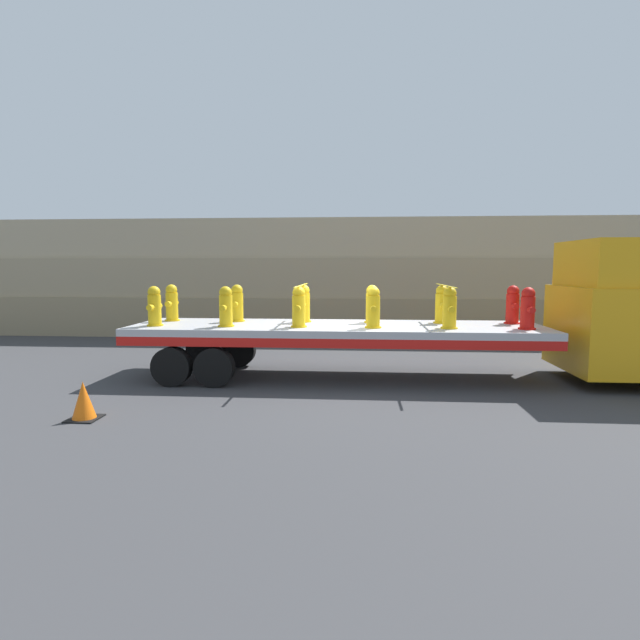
% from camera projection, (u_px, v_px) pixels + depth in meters
% --- Properties ---
extents(ground_plane, '(120.00, 120.00, 0.00)m').
position_uv_depth(ground_plane, '(337.00, 377.00, 11.78)').
color(ground_plane, '#38383A').
extents(rock_cliff, '(60.00, 3.30, 4.37)m').
position_uv_depth(rock_cliff, '(346.00, 278.00, 19.34)').
color(rock_cliff, gray).
rests_on(rock_cliff, ground_plane).
extents(truck_cab, '(2.64, 2.71, 3.19)m').
position_uv_depth(truck_cab, '(628.00, 313.00, 11.12)').
color(truck_cab, orange).
rests_on(truck_cab, ground_plane).
extents(flatbed_trailer, '(9.50, 2.53, 1.25)m').
position_uv_depth(flatbed_trailer, '(313.00, 334.00, 11.72)').
color(flatbed_trailer, '#B2B2B7').
rests_on(flatbed_trailer, ground_plane).
extents(fire_hydrant_yellow_near_0, '(0.37, 0.61, 0.91)m').
position_uv_depth(fire_hydrant_yellow_near_0, '(154.00, 307.00, 11.39)').
color(fire_hydrant_yellow_near_0, gold).
rests_on(fire_hydrant_yellow_near_0, flatbed_trailer).
extents(fire_hydrant_yellow_far_0, '(0.37, 0.61, 0.91)m').
position_uv_depth(fire_hydrant_yellow_far_0, '(172.00, 303.00, 12.45)').
color(fire_hydrant_yellow_far_0, gold).
rests_on(fire_hydrant_yellow_far_0, flatbed_trailer).
extents(fire_hydrant_yellow_near_1, '(0.37, 0.61, 0.91)m').
position_uv_depth(fire_hydrant_yellow_near_1, '(226.00, 307.00, 11.26)').
color(fire_hydrant_yellow_near_1, gold).
rests_on(fire_hydrant_yellow_near_1, flatbed_trailer).
extents(fire_hydrant_yellow_far_1, '(0.37, 0.61, 0.91)m').
position_uv_depth(fire_hydrant_yellow_far_1, '(237.00, 304.00, 12.32)').
color(fire_hydrant_yellow_far_1, gold).
rests_on(fire_hydrant_yellow_far_1, flatbed_trailer).
extents(fire_hydrant_yellow_near_2, '(0.37, 0.61, 0.91)m').
position_uv_depth(fire_hydrant_yellow_near_2, '(299.00, 307.00, 11.14)').
color(fire_hydrant_yellow_near_2, gold).
rests_on(fire_hydrant_yellow_near_2, flatbed_trailer).
extents(fire_hydrant_yellow_far_2, '(0.37, 0.61, 0.91)m').
position_uv_depth(fire_hydrant_yellow_far_2, '(304.00, 304.00, 12.20)').
color(fire_hydrant_yellow_far_2, gold).
rests_on(fire_hydrant_yellow_far_2, flatbed_trailer).
extents(fire_hydrant_yellow_near_3, '(0.37, 0.61, 0.91)m').
position_uv_depth(fire_hydrant_yellow_near_3, '(373.00, 308.00, 11.01)').
color(fire_hydrant_yellow_near_3, gold).
rests_on(fire_hydrant_yellow_near_3, flatbed_trailer).
extents(fire_hydrant_yellow_far_3, '(0.37, 0.61, 0.91)m').
position_uv_depth(fire_hydrant_yellow_far_3, '(372.00, 304.00, 12.07)').
color(fire_hydrant_yellow_far_3, gold).
rests_on(fire_hydrant_yellow_far_3, flatbed_trailer).
extents(fire_hydrant_yellow_near_4, '(0.37, 0.61, 0.91)m').
position_uv_depth(fire_hydrant_yellow_near_4, '(450.00, 308.00, 10.88)').
color(fire_hydrant_yellow_near_4, gold).
rests_on(fire_hydrant_yellow_near_4, flatbed_trailer).
extents(fire_hydrant_yellow_far_4, '(0.37, 0.61, 0.91)m').
position_uv_depth(fire_hydrant_yellow_far_4, '(442.00, 305.00, 11.94)').
color(fire_hydrant_yellow_far_4, gold).
rests_on(fire_hydrant_yellow_far_4, flatbed_trailer).
extents(fire_hydrant_red_near_5, '(0.37, 0.61, 0.91)m').
position_uv_depth(fire_hydrant_red_near_5, '(528.00, 309.00, 10.76)').
color(fire_hydrant_red_near_5, red).
rests_on(fire_hydrant_red_near_5, flatbed_trailer).
extents(fire_hydrant_red_far_5, '(0.37, 0.61, 0.91)m').
position_uv_depth(fire_hydrant_red_far_5, '(513.00, 305.00, 11.82)').
color(fire_hydrant_red_far_5, red).
rests_on(fire_hydrant_red_far_5, flatbed_trailer).
extents(cargo_strap_rear, '(0.05, 2.63, 0.01)m').
position_uv_depth(cargo_strap_rear, '(301.00, 285.00, 11.62)').
color(cargo_strap_rear, yellow).
rests_on(cargo_strap_rear, fire_hydrant_yellow_near_2).
extents(cargo_strap_middle, '(0.05, 2.63, 0.01)m').
position_uv_depth(cargo_strap_middle, '(446.00, 286.00, 11.36)').
color(cargo_strap_middle, yellow).
rests_on(cargo_strap_middle, fire_hydrant_yellow_near_4).
extents(traffic_cone, '(0.51, 0.51, 0.66)m').
position_uv_depth(traffic_cone, '(84.00, 401.00, 8.52)').
color(traffic_cone, black).
rests_on(traffic_cone, ground_plane).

